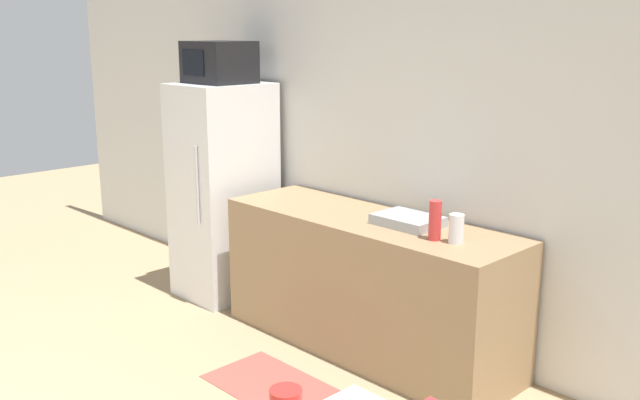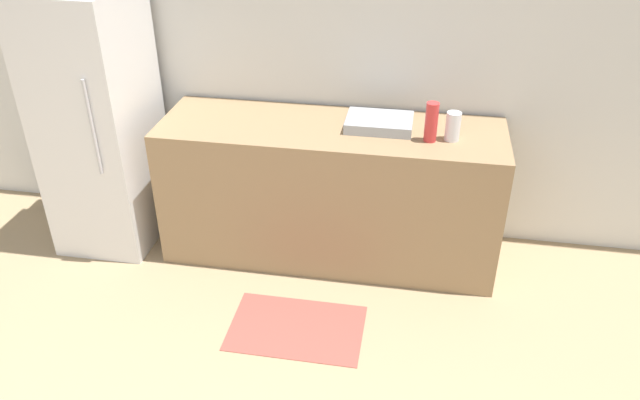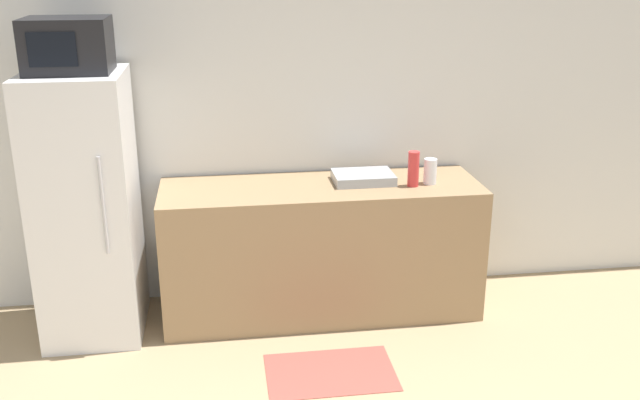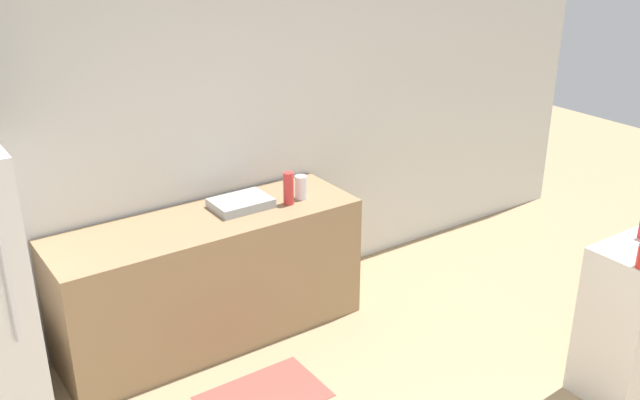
# 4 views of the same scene
# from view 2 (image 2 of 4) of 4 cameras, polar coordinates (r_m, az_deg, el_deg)

# --- Properties ---
(wall_back) EXTENTS (8.00, 0.06, 2.60)m
(wall_back) POSITION_cam_2_polar(r_m,az_deg,el_deg) (3.88, -0.64, 14.87)
(wall_back) COLOR silver
(wall_back) RESTS_ON ground_plane
(refrigerator) EXTENTS (0.57, 0.68, 1.63)m
(refrigerator) POSITION_cam_2_polar(r_m,az_deg,el_deg) (4.10, -19.53, 6.75)
(refrigerator) COLOR silver
(refrigerator) RESTS_ON ground_plane
(counter) EXTENTS (2.04, 0.64, 0.87)m
(counter) POSITION_cam_2_polar(r_m,az_deg,el_deg) (3.86, 0.94, 0.79)
(counter) COLOR #937551
(counter) RESTS_ON ground_plane
(sink_basin) EXTENTS (0.38, 0.28, 0.06)m
(sink_basin) POSITION_cam_2_polar(r_m,az_deg,el_deg) (3.66, 5.45, 7.06)
(sink_basin) COLOR #9EA3A8
(sink_basin) RESTS_ON counter
(bottle_tall) EXTENTS (0.07, 0.07, 0.22)m
(bottle_tall) POSITION_cam_2_polar(r_m,az_deg,el_deg) (3.50, 10.14, 7.03)
(bottle_tall) COLOR red
(bottle_tall) RESTS_ON counter
(bottle_short) EXTENTS (0.08, 0.08, 0.16)m
(bottle_short) POSITION_cam_2_polar(r_m,az_deg,el_deg) (3.54, 12.06, 6.60)
(bottle_short) COLOR silver
(bottle_short) RESTS_ON counter
(kitchen_rug) EXTENTS (0.73, 0.48, 0.01)m
(kitchen_rug) POSITION_cam_2_polar(r_m,az_deg,el_deg) (3.51, -2.16, -11.58)
(kitchen_rug) COLOR #99473D
(kitchen_rug) RESTS_ON ground_plane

